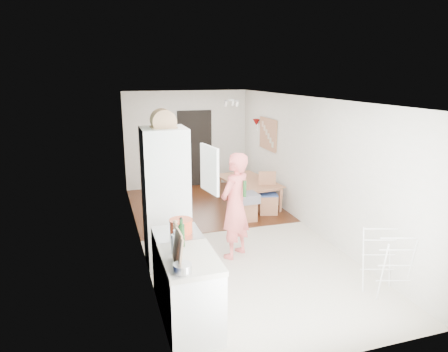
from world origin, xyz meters
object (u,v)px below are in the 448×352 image
dining_table (250,194)px  dining_chair (268,194)px  person (235,196)px  stool (248,211)px  drying_rack (386,263)px

dining_table → dining_chair: bearing=-174.1°
dining_table → person: bearing=146.4°
stool → drying_rack: drying_rack is taller
dining_chair → stool: bearing=-139.5°
drying_rack → dining_table: bearing=112.7°
dining_table → dining_chair: size_ratio=1.60×
person → dining_table: bearing=-153.7°
person → dining_chair: bearing=-165.4°
dining_table → drying_rack: (0.38, -4.11, 0.20)m
dining_table → stool: 1.03m
person → dining_table: size_ratio=1.44×
dining_table → stool: dining_table is taller
dining_table → drying_rack: drying_rack is taller
dining_table → dining_chair: (0.16, -0.67, 0.19)m
person → drying_rack: bearing=94.9°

